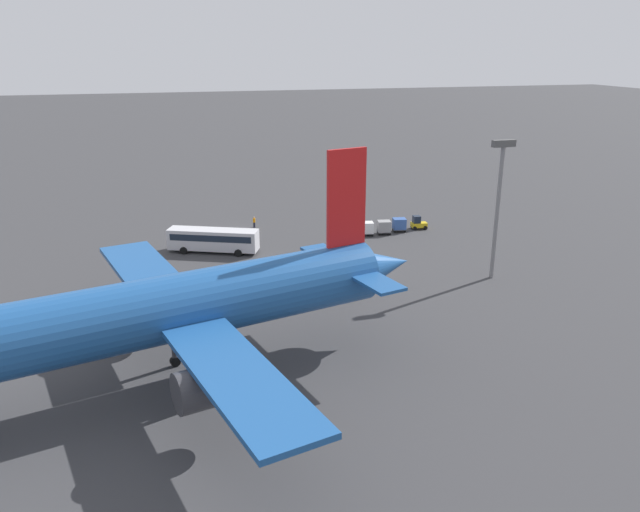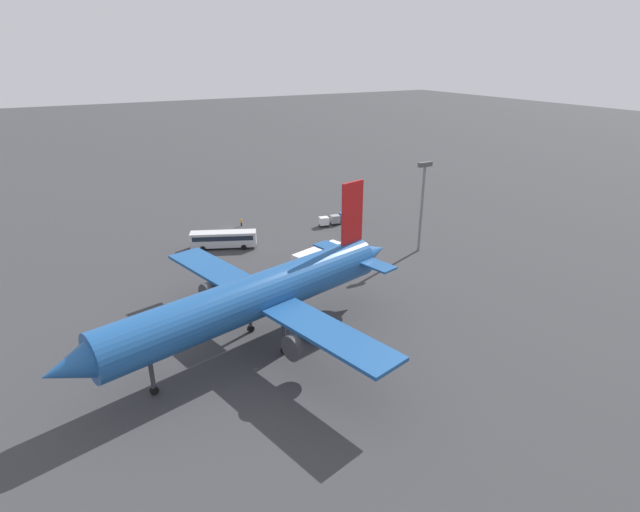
{
  "view_description": "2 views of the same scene",
  "coord_description": "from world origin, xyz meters",
  "px_view_note": "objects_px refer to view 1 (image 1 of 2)",
  "views": [
    {
      "loc": [
        11.72,
        92.02,
        27.11
      ],
      "look_at": [
        -7.65,
        22.23,
        2.47
      ],
      "focal_mm": 35.0,
      "sensor_mm": 36.0,
      "label": 1
    },
    {
      "loc": [
        30.75,
        96.4,
        34.96
      ],
      "look_at": [
        -7.0,
        27.74,
        2.63
      ],
      "focal_mm": 28.0,
      "sensor_mm": 36.0,
      "label": 2
    }
  ],
  "objects_px": {
    "cargo_cart_white": "(367,228)",
    "worker_person": "(254,222)",
    "shuttle_bus_far": "(328,271)",
    "cargo_cart_blue": "(399,224)",
    "shuttle_bus_near": "(213,239)",
    "cargo_cart_grey": "(384,227)",
    "airplane": "(165,311)",
    "baggage_tug": "(418,223)"
  },
  "relations": [
    {
      "from": "cargo_cart_white",
      "to": "worker_person",
      "type": "bearing_deg",
      "value": -29.51
    },
    {
      "from": "shuttle_bus_far",
      "to": "cargo_cart_blue",
      "type": "xyz_separation_m",
      "value": [
        -16.8,
        -19.01,
        -0.79
      ]
    },
    {
      "from": "shuttle_bus_near",
      "to": "cargo_cart_grey",
      "type": "xyz_separation_m",
      "value": [
        -25.63,
        -1.76,
        -0.75
      ]
    },
    {
      "from": "airplane",
      "to": "worker_person",
      "type": "relative_size",
      "value": 27.59
    },
    {
      "from": "worker_person",
      "to": "cargo_cart_blue",
      "type": "distance_m",
      "value": 22.45
    },
    {
      "from": "shuttle_bus_near",
      "to": "baggage_tug",
      "type": "distance_m",
      "value": 31.91
    },
    {
      "from": "shuttle_bus_far",
      "to": "baggage_tug",
      "type": "height_order",
      "value": "shuttle_bus_far"
    },
    {
      "from": "worker_person",
      "to": "cargo_cart_blue",
      "type": "height_order",
      "value": "cargo_cart_blue"
    },
    {
      "from": "airplane",
      "to": "cargo_cart_grey",
      "type": "bearing_deg",
      "value": -145.92
    },
    {
      "from": "shuttle_bus_far",
      "to": "cargo_cart_grey",
      "type": "bearing_deg",
      "value": -144.64
    },
    {
      "from": "shuttle_bus_far",
      "to": "worker_person",
      "type": "relative_size",
      "value": 6.12
    },
    {
      "from": "shuttle_bus_near",
      "to": "baggage_tug",
      "type": "relative_size",
      "value": 4.88
    },
    {
      "from": "worker_person",
      "to": "shuttle_bus_near",
      "type": "bearing_deg",
      "value": 54.74
    },
    {
      "from": "worker_person",
      "to": "cargo_cart_white",
      "type": "xyz_separation_m",
      "value": [
        -15.44,
        8.74,
        0.32
      ]
    },
    {
      "from": "airplane",
      "to": "worker_person",
      "type": "bearing_deg",
      "value": -122.09
    },
    {
      "from": "cargo_cart_white",
      "to": "cargo_cart_grey",
      "type": "bearing_deg",
      "value": 179.3
    },
    {
      "from": "shuttle_bus_near",
      "to": "cargo_cart_white",
      "type": "bearing_deg",
      "value": -152.01
    },
    {
      "from": "shuttle_bus_far",
      "to": "cargo_cart_white",
      "type": "bearing_deg",
      "value": -138.79
    },
    {
      "from": "cargo_cart_blue",
      "to": "shuttle_bus_near",
      "type": "bearing_deg",
      "value": 4.91
    },
    {
      "from": "airplane",
      "to": "baggage_tug",
      "type": "height_order",
      "value": "airplane"
    },
    {
      "from": "shuttle_bus_near",
      "to": "cargo_cart_blue",
      "type": "relative_size",
      "value": 5.49
    },
    {
      "from": "shuttle_bus_far",
      "to": "cargo_cart_grey",
      "type": "xyz_separation_m",
      "value": [
        -14.05,
        -18.33,
        -0.79
      ]
    },
    {
      "from": "airplane",
      "to": "baggage_tug",
      "type": "bearing_deg",
      "value": -149.82
    },
    {
      "from": "cargo_cart_blue",
      "to": "worker_person",
      "type": "bearing_deg",
      "value": -21.13
    },
    {
      "from": "airplane",
      "to": "shuttle_bus_far",
      "type": "bearing_deg",
      "value": -149.71
    },
    {
      "from": "baggage_tug",
      "to": "cargo_cart_white",
      "type": "relative_size",
      "value": 1.12
    },
    {
      "from": "worker_person",
      "to": "cargo_cart_grey",
      "type": "bearing_deg",
      "value": 154.25
    },
    {
      "from": "shuttle_bus_far",
      "to": "cargo_cart_white",
      "type": "relative_size",
      "value": 4.72
    },
    {
      "from": "airplane",
      "to": "shuttle_bus_far",
      "type": "relative_size",
      "value": 4.51
    },
    {
      "from": "airplane",
      "to": "shuttle_bus_near",
      "type": "xyz_separation_m",
      "value": [
        -7.39,
        -35.14,
        -5.06
      ]
    },
    {
      "from": "airplane",
      "to": "worker_person",
      "type": "height_order",
      "value": "airplane"
    },
    {
      "from": "baggage_tug",
      "to": "cargo_cart_white",
      "type": "bearing_deg",
      "value": 14.61
    },
    {
      "from": "baggage_tug",
      "to": "shuttle_bus_near",
      "type": "bearing_deg",
      "value": 12.13
    },
    {
      "from": "baggage_tug",
      "to": "worker_person",
      "type": "relative_size",
      "value": 1.46
    },
    {
      "from": "worker_person",
      "to": "shuttle_bus_far",
      "type": "bearing_deg",
      "value": 98.68
    },
    {
      "from": "airplane",
      "to": "worker_person",
      "type": "distance_m",
      "value": 48.41
    },
    {
      "from": "airplane",
      "to": "cargo_cart_blue",
      "type": "xyz_separation_m",
      "value": [
        -35.77,
        -37.58,
        -5.8
      ]
    },
    {
      "from": "airplane",
      "to": "cargo_cart_blue",
      "type": "distance_m",
      "value": 52.2
    },
    {
      "from": "shuttle_bus_far",
      "to": "cargo_cart_blue",
      "type": "height_order",
      "value": "shuttle_bus_far"
    },
    {
      "from": "baggage_tug",
      "to": "cargo_cart_grey",
      "type": "height_order",
      "value": "baggage_tug"
    },
    {
      "from": "baggage_tug",
      "to": "cargo_cart_blue",
      "type": "bearing_deg",
      "value": 16.55
    },
    {
      "from": "worker_person",
      "to": "cargo_cart_grey",
      "type": "xyz_separation_m",
      "value": [
        -18.19,
        8.77,
        0.32
      ]
    }
  ]
}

